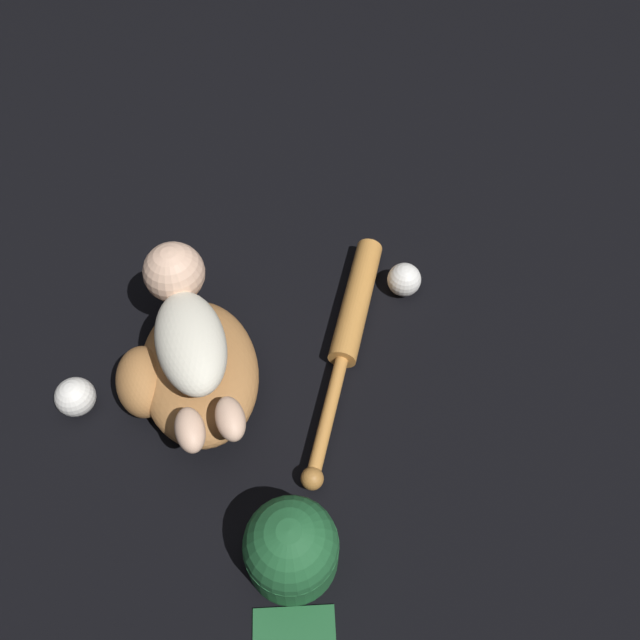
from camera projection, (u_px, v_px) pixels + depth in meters
ground_plane at (197, 369)px, 1.20m from camera, size 6.00×6.00×0.00m
baseball_glove at (190, 372)px, 1.14m from camera, size 0.36×0.32×0.11m
baby_figure at (186, 323)px, 1.08m from camera, size 0.39×0.24×0.11m
baseball_bat at (351, 323)px, 1.23m from camera, size 0.55×0.12×0.05m
baseball at (404, 280)px, 1.29m from camera, size 0.07×0.07×0.07m
baseball_spare at (75, 397)px, 1.13m from camera, size 0.07×0.07×0.07m
baseball_cap at (291, 548)px, 0.95m from camera, size 0.21×0.15×0.15m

